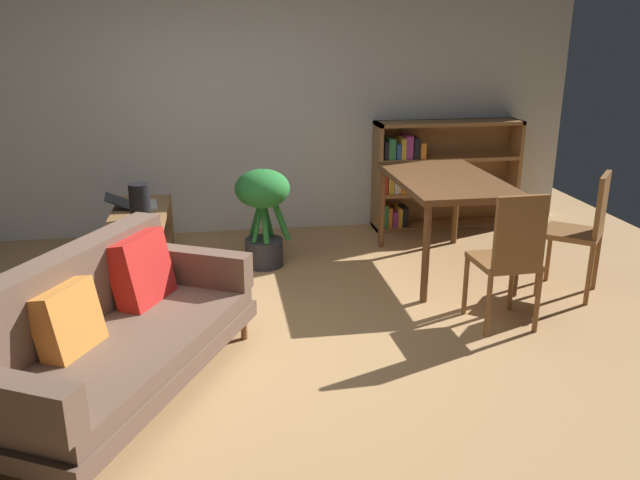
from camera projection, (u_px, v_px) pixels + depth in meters
ground_plane at (252, 354)px, 4.05m from camera, size 8.16×8.16×0.00m
back_wall_panel at (231, 94)px, 6.16m from camera, size 6.80×0.10×2.70m
fabric_couch at (105, 329)px, 3.54m from camera, size 1.57×2.00×0.79m
media_console at (141, 245)px, 5.30m from camera, size 0.45×1.18×0.53m
open_laptop at (134, 203)px, 5.40m from camera, size 0.44×0.34×0.11m
desk_speaker at (140, 202)px, 4.99m from camera, size 0.16×0.16×0.29m
potted_floor_plant at (263, 206)px, 5.41m from camera, size 0.46×0.46×0.85m
dining_table at (445, 187)px, 5.28m from camera, size 0.81×1.40×0.80m
dining_chair_near at (583, 227)px, 4.81m from camera, size 0.55×0.55×0.95m
dining_chair_far at (510, 255)px, 4.26m from camera, size 0.40×0.42×0.96m
bookshelf at (435, 174)px, 6.55m from camera, size 1.47×0.32×1.08m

